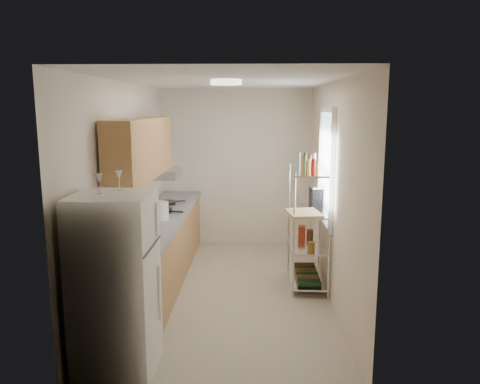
# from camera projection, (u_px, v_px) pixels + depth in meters

# --- Properties ---
(room) EXTENTS (2.52, 4.42, 2.62)m
(room) POSITION_uv_depth(u_px,v_px,m) (228.00, 191.00, 5.65)
(room) COLOR #ABA08A
(room) RESTS_ON ground
(counter_run) EXTENTS (0.63, 3.51, 0.90)m
(counter_run) POSITION_uv_depth(u_px,v_px,m) (162.00, 247.00, 6.26)
(counter_run) COLOR tan
(counter_run) RESTS_ON ground
(upper_cabinets) EXTENTS (0.33, 2.20, 0.72)m
(upper_cabinets) POSITION_uv_depth(u_px,v_px,m) (142.00, 148.00, 5.69)
(upper_cabinets) COLOR tan
(upper_cabinets) RESTS_ON room
(range_hood) EXTENTS (0.50, 0.60, 0.12)m
(range_hood) POSITION_uv_depth(u_px,v_px,m) (161.00, 173.00, 6.55)
(range_hood) COLOR #B7BABC
(range_hood) RESTS_ON room
(window) EXTENTS (0.06, 1.00, 1.46)m
(window) POSITION_uv_depth(u_px,v_px,m) (326.00, 168.00, 5.91)
(window) COLOR white
(window) RESTS_ON room
(bakers_rack) EXTENTS (0.45, 0.90, 1.73)m
(bakers_rack) POSITION_uv_depth(u_px,v_px,m) (308.00, 202.00, 5.94)
(bakers_rack) COLOR silver
(bakers_rack) RESTS_ON ground
(ceiling_dome) EXTENTS (0.34, 0.34, 0.05)m
(ceiling_dome) POSITION_uv_depth(u_px,v_px,m) (226.00, 82.00, 5.13)
(ceiling_dome) COLOR white
(ceiling_dome) RESTS_ON room
(refrigerator) EXTENTS (0.65, 0.65, 1.59)m
(refrigerator) POSITION_uv_depth(u_px,v_px,m) (116.00, 285.00, 4.03)
(refrigerator) COLOR white
(refrigerator) RESTS_ON ground
(wine_glass_a) EXTENTS (0.06, 0.06, 0.18)m
(wine_glass_a) POSITION_uv_depth(u_px,v_px,m) (119.00, 180.00, 4.04)
(wine_glass_a) COLOR silver
(wine_glass_a) RESTS_ON refrigerator
(wine_glass_b) EXTENTS (0.06, 0.06, 0.17)m
(wine_glass_b) POSITION_uv_depth(u_px,v_px,m) (100.00, 184.00, 3.86)
(wine_glass_b) COLOR silver
(wine_glass_b) RESTS_ON refrigerator
(rice_cooker) EXTENTS (0.27, 0.27, 0.22)m
(rice_cooker) POSITION_uv_depth(u_px,v_px,m) (158.00, 211.00, 5.91)
(rice_cooker) COLOR white
(rice_cooker) RESTS_ON counter_run
(frying_pan_large) EXTENTS (0.34, 0.34, 0.05)m
(frying_pan_large) POSITION_uv_depth(u_px,v_px,m) (162.00, 211.00, 6.31)
(frying_pan_large) COLOR black
(frying_pan_large) RESTS_ON counter_run
(frying_pan_small) EXTENTS (0.34, 0.34, 0.05)m
(frying_pan_small) POSITION_uv_depth(u_px,v_px,m) (168.00, 203.00, 6.83)
(frying_pan_small) COLOR black
(frying_pan_small) RESTS_ON counter_run
(cutting_board) EXTENTS (0.45, 0.54, 0.03)m
(cutting_board) POSITION_uv_depth(u_px,v_px,m) (304.00, 213.00, 5.70)
(cutting_board) COLOR tan
(cutting_board) RESTS_ON bakers_rack
(espresso_machine) EXTENTS (0.17, 0.23, 0.25)m
(espresso_machine) POSITION_uv_depth(u_px,v_px,m) (316.00, 196.00, 6.21)
(espresso_machine) COLOR black
(espresso_machine) RESTS_ON bakers_rack
(storage_bag) EXTENTS (0.11, 0.14, 0.15)m
(storage_bag) POSITION_uv_depth(u_px,v_px,m) (302.00, 231.00, 6.35)
(storage_bag) COLOR maroon
(storage_bag) RESTS_ON bakers_rack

